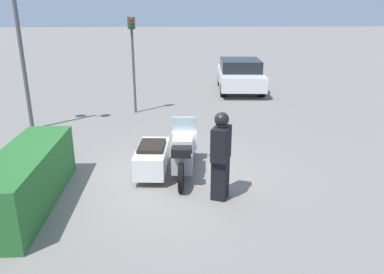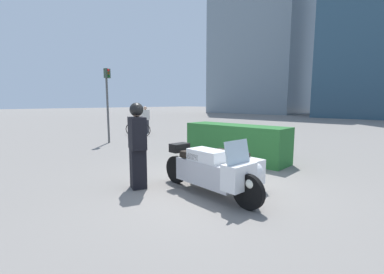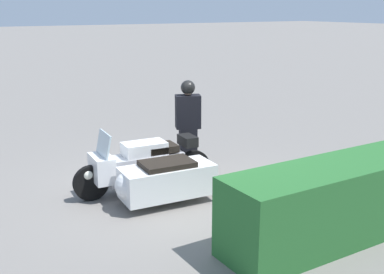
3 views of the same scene
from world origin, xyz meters
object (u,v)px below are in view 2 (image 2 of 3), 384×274
at_px(hedge_bush_curbside, 235,142).
at_px(pedestrian_bystander, 145,120).
at_px(officer_rider, 137,144).
at_px(police_motorcycle, 221,168).
at_px(traffic_light_far, 108,94).
at_px(bicycle_parked, 138,130).

xyz_separation_m(hedge_bush_curbside, pedestrian_bystander, (-7.87, 2.33, 0.23)).
distance_m(officer_rider, pedestrian_bystander, 9.98).
relative_size(police_motorcycle, traffic_light_far, 0.79).
bearing_deg(traffic_light_far, police_motorcycle, -27.03).
relative_size(officer_rider, bicycle_parked, 1.15).
height_order(police_motorcycle, officer_rider, officer_rider).
relative_size(police_motorcycle, officer_rider, 1.43).
distance_m(police_motorcycle, traffic_light_far, 7.72).
bearing_deg(traffic_light_far, pedestrian_bystander, 104.89).
bearing_deg(police_motorcycle, bicycle_parked, 160.03).
xyz_separation_m(officer_rider, pedestrian_bystander, (-7.96, 6.02, -0.16)).
bearing_deg(police_motorcycle, officer_rider, -137.24).
bearing_deg(officer_rider, traffic_light_far, 89.01).
distance_m(police_motorcycle, bicycle_parked, 9.46).
bearing_deg(hedge_bush_curbside, pedestrian_bystander, 163.49).
height_order(hedge_bush_curbside, traffic_light_far, traffic_light_far).
bearing_deg(police_motorcycle, hedge_bush_curbside, 123.41).
bearing_deg(bicycle_parked, police_motorcycle, -44.08).
bearing_deg(bicycle_parked, hedge_bush_curbside, -29.89).
bearing_deg(bicycle_parked, traffic_light_far, -81.74).
height_order(police_motorcycle, pedestrian_bystander, pedestrian_bystander).
relative_size(traffic_light_far, bicycle_parked, 2.09).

